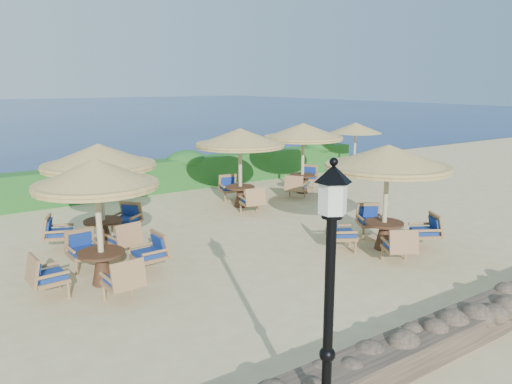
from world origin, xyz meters
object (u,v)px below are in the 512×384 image
lamp_post (328,325)px  cafe_set_4 (303,139)px  extra_parasol (356,128)px  cafe_set_0 (98,203)px  cafe_set_1 (387,176)px  cafe_set_2 (100,173)px  cafe_set_3 (240,147)px

lamp_post → cafe_set_4: size_ratio=1.11×
extra_parasol → cafe_set_0: size_ratio=0.85×
cafe_set_1 → cafe_set_2: size_ratio=1.09×
extra_parasol → cafe_set_1: bearing=-131.1°
extra_parasol → cafe_set_1: 10.04m
extra_parasol → cafe_set_2: 12.81m
lamp_post → cafe_set_0: (-0.56, 6.22, 0.18)m
lamp_post → cafe_set_0: bearing=95.2°
lamp_post → cafe_set_4: (8.53, 10.70, 0.49)m
cafe_set_1 → cafe_set_4: 6.75m
cafe_set_0 → cafe_set_3: bearing=33.6°
cafe_set_2 → cafe_set_3: 5.39m
cafe_set_2 → cafe_set_3: (5.16, 1.57, 0.13)m
lamp_post → extra_parasol: bearing=43.6°
cafe_set_3 → lamp_post: bearing=-117.9°
cafe_set_0 → cafe_set_1: (6.56, -1.78, 0.16)m
cafe_set_0 → cafe_set_4: same height
lamp_post → cafe_set_2: size_ratio=1.16×
cafe_set_0 → cafe_set_1: same height
cafe_set_2 → cafe_set_3: size_ratio=0.96×
cafe_set_3 → cafe_set_0: bearing=-146.4°
extra_parasol → cafe_set_4: cafe_set_4 is taller
cafe_set_2 → extra_parasol: bearing=15.3°
cafe_set_0 → cafe_set_1: 6.80m
cafe_set_1 → cafe_set_2: same height
cafe_set_4 → cafe_set_3: bearing=-170.7°
cafe_set_2 → cafe_set_3: same height
extra_parasol → lamp_post: bearing=-136.4°
cafe_set_4 → cafe_set_2: bearing=-165.9°
lamp_post → cafe_set_2: lamp_post is taller
lamp_post → cafe_set_3: lamp_post is taller
cafe_set_1 → cafe_set_3: size_ratio=1.04×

